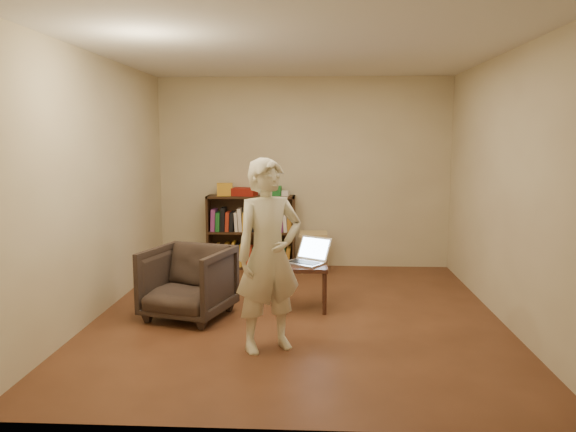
# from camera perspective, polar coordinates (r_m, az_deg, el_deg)

# --- Properties ---
(floor) EXTENTS (4.50, 4.50, 0.00)m
(floor) POSITION_cam_1_polar(r_m,az_deg,el_deg) (5.76, 0.98, -10.06)
(floor) COLOR #4A2817
(floor) RESTS_ON ground
(ceiling) EXTENTS (4.50, 4.50, 0.00)m
(ceiling) POSITION_cam_1_polar(r_m,az_deg,el_deg) (5.54, 1.05, 16.46)
(ceiling) COLOR silver
(ceiling) RESTS_ON wall_back
(wall_back) EXTENTS (4.00, 0.00, 4.00)m
(wall_back) POSITION_cam_1_polar(r_m,az_deg,el_deg) (7.74, 1.60, 4.38)
(wall_back) COLOR beige
(wall_back) RESTS_ON floor
(wall_left) EXTENTS (0.00, 4.50, 4.50)m
(wall_left) POSITION_cam_1_polar(r_m,az_deg,el_deg) (5.92, -18.76, 2.87)
(wall_left) COLOR beige
(wall_left) RESTS_ON floor
(wall_right) EXTENTS (0.00, 4.50, 4.50)m
(wall_right) POSITION_cam_1_polar(r_m,az_deg,el_deg) (5.79, 21.25, 2.65)
(wall_right) COLOR beige
(wall_right) RESTS_ON floor
(bookshelf) EXTENTS (1.20, 0.30, 1.00)m
(bookshelf) POSITION_cam_1_polar(r_m,az_deg,el_deg) (7.74, -3.74, -2.06)
(bookshelf) COLOR black
(bookshelf) RESTS_ON floor
(box_yellow) EXTENTS (0.23, 0.18, 0.17)m
(box_yellow) POSITION_cam_1_polar(r_m,az_deg,el_deg) (7.68, -6.43, 2.70)
(box_yellow) COLOR gold
(box_yellow) RESTS_ON bookshelf
(red_cloth) EXTENTS (0.36, 0.29, 0.11)m
(red_cloth) POSITION_cam_1_polar(r_m,az_deg,el_deg) (7.67, -4.46, 2.47)
(red_cloth) COLOR maroon
(red_cloth) RESTS_ON bookshelf
(box_green) EXTENTS (0.14, 0.14, 0.13)m
(box_green) POSITION_cam_1_polar(r_m,az_deg,el_deg) (7.62, -1.20, 2.57)
(box_green) COLOR #1B6727
(box_green) RESTS_ON bookshelf
(box_white) EXTENTS (0.10, 0.10, 0.07)m
(box_white) POSITION_cam_1_polar(r_m,az_deg,el_deg) (7.60, -0.26, 2.32)
(box_white) COLOR silver
(box_white) RESTS_ON bookshelf
(stool) EXTENTS (0.36, 0.36, 0.53)m
(stool) POSITION_cam_1_polar(r_m,az_deg,el_deg) (7.51, 2.60, -2.47)
(stool) COLOR tan
(stool) RESTS_ON floor
(armchair) EXTENTS (0.95, 0.97, 0.71)m
(armchair) POSITION_cam_1_polar(r_m,az_deg,el_deg) (5.70, -10.11, -6.65)
(armchair) COLOR #312820
(armchair) RESTS_ON floor
(side_table) EXTENTS (0.46, 0.46, 0.47)m
(side_table) POSITION_cam_1_polar(r_m,az_deg,el_deg) (5.88, 1.78, -5.70)
(side_table) COLOR black
(side_table) RESTS_ON floor
(laptop) EXTENTS (0.53, 0.53, 0.26)m
(laptop) POSITION_cam_1_polar(r_m,az_deg,el_deg) (5.92, 2.02, -4.24)
(laptop) COLOR silver
(laptop) RESTS_ON side_table
(person) EXTENTS (0.70, 0.63, 1.62)m
(person) POSITION_cam_1_polar(r_m,az_deg,el_deg) (4.68, -1.96, -4.03)
(person) COLOR beige
(person) RESTS_ON floor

